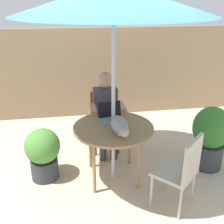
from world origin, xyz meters
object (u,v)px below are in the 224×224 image
object	(u,v)px
person_seated	(106,110)
cat	(120,126)
patio_table	(113,131)
chair_empty	(182,168)
laptop	(110,114)
chair_occupied	(105,116)
potted_plant_near_fence	(210,136)
potted_plant_by_chair	(43,152)

from	to	relation	value
person_seated	cat	bearing A→B (deg)	-86.55
patio_table	chair_empty	xyz separation A→B (m)	(0.63, -0.66, -0.15)
person_seated	laptop	world-z (taller)	person_seated
patio_table	chair_empty	bearing A→B (deg)	-46.30
chair_empty	chair_occupied	bearing A→B (deg)	113.15
cat	potted_plant_near_fence	bearing A→B (deg)	9.53
chair_occupied	chair_empty	distance (m)	1.60
laptop	cat	size ratio (longest dim) A/B	0.50
chair_occupied	potted_plant_near_fence	size ratio (longest dim) A/B	1.01
chair_empty	laptop	xyz separation A→B (m)	(-0.63, 0.89, 0.28)
chair_empty	potted_plant_near_fence	distance (m)	0.99
potted_plant_near_fence	chair_empty	bearing A→B (deg)	-134.41
potted_plant_near_fence	chair_occupied	bearing A→B (deg)	149.96
potted_plant_near_fence	patio_table	bearing A→B (deg)	-177.89
patio_table	cat	distance (m)	0.23
person_seated	laptop	bearing A→B (deg)	-89.98
chair_occupied	potted_plant_near_fence	bearing A→B (deg)	-30.04
cat	potted_plant_near_fence	xyz separation A→B (m)	(1.27, 0.21, -0.34)
person_seated	potted_plant_by_chair	bearing A→B (deg)	-149.19
laptop	cat	bearing A→B (deg)	-82.87
chair_empty	cat	size ratio (longest dim) A/B	1.35
patio_table	laptop	xyz separation A→B (m)	(0.00, 0.23, 0.13)
patio_table	chair_occupied	world-z (taller)	chair_occupied
laptop	potted_plant_near_fence	world-z (taller)	laptop
laptop	potted_plant_near_fence	xyz separation A→B (m)	(1.32, -0.18, -0.32)
patio_table	potted_plant_by_chair	size ratio (longest dim) A/B	1.42
cat	potted_plant_near_fence	world-z (taller)	cat
chair_empty	cat	distance (m)	0.82
chair_occupied	chair_empty	bearing A→B (deg)	-66.85
cat	laptop	bearing A→B (deg)	97.13
patio_table	potted_plant_near_fence	distance (m)	1.34
potted_plant_by_chair	potted_plant_near_fence	bearing A→B (deg)	-2.23
cat	person_seated	bearing A→B (deg)	93.45
patio_table	potted_plant_by_chair	distance (m)	0.93
chair_occupied	person_seated	bearing A→B (deg)	-90.00
chair_empty	person_seated	xyz separation A→B (m)	(-0.63, 1.32, 0.17)
patio_table	potted_plant_near_fence	xyz separation A→B (m)	(1.32, 0.05, -0.19)
chair_empty	person_seated	world-z (taller)	person_seated
chair_occupied	chair_empty	xyz separation A→B (m)	(0.63, -1.47, 0.00)
cat	potted_plant_near_fence	distance (m)	1.34
chair_occupied	laptop	size ratio (longest dim) A/B	2.70
cat	potted_plant_by_chair	bearing A→B (deg)	162.07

